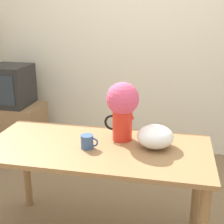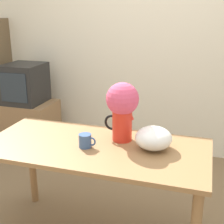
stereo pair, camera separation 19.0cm
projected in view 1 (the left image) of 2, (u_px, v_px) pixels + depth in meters
wall_back at (145, 39)px, 3.44m from camera, size 8.00×0.05×2.60m
table at (97, 161)px, 2.10m from camera, size 1.50×0.71×0.75m
flower_vase at (123, 106)px, 2.10m from camera, size 0.24×0.22×0.41m
coffee_mug at (87, 142)px, 2.03m from camera, size 0.12×0.08×0.09m
white_bowl at (155, 137)px, 2.03m from camera, size 0.24×0.24×0.15m
tv_stand at (15, 129)px, 3.61m from camera, size 0.64×0.46×0.59m
tv_set at (11, 85)px, 3.45m from camera, size 0.41×0.45×0.45m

